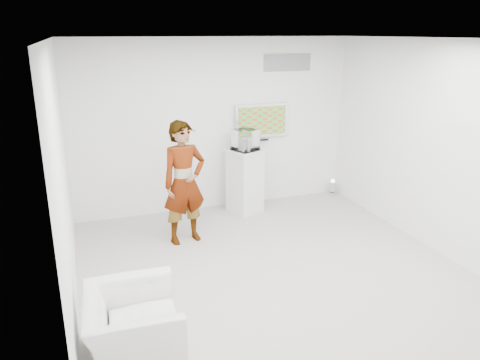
{
  "coord_description": "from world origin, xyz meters",
  "views": [
    {
      "loc": [
        -2.3,
        -5.28,
        3.07
      ],
      "look_at": [
        -0.21,
        0.6,
        1.09
      ],
      "focal_mm": 35.0,
      "sensor_mm": 36.0,
      "label": 1
    }
  ],
  "objects": [
    {
      "name": "vitrine",
      "position": [
        0.41,
        2.1,
        1.3
      ],
      "size": [
        0.48,
        0.48,
        0.37
      ],
      "primitive_type": "cube",
      "rotation": [
        0.0,
        0.0,
        0.41
      ],
      "color": "silver",
      "rests_on": "pedestal"
    },
    {
      "name": "logo_decal",
      "position": [
        1.35,
        2.49,
        2.55
      ],
      "size": [
        0.9,
        0.02,
        0.3
      ],
      "primitive_type": "cube",
      "color": "gray",
      "rests_on": "room"
    },
    {
      "name": "wii_remote",
      "position": [
        -0.66,
        1.42,
        1.68
      ],
      "size": [
        0.12,
        0.15,
        0.04
      ],
      "primitive_type": "cube",
      "rotation": [
        0.0,
        0.0,
        0.6
      ],
      "color": "silver",
      "rests_on": "person"
    },
    {
      "name": "room",
      "position": [
        0.0,
        0.0,
        1.5
      ],
      "size": [
        5.01,
        5.01,
        3.0
      ],
      "color": "#B2AEA3",
      "rests_on": "ground"
    },
    {
      "name": "floor_uplight",
      "position": [
        2.33,
        2.33,
        0.15
      ],
      "size": [
        0.24,
        0.24,
        0.3
      ],
      "primitive_type": "cylinder",
      "rotation": [
        0.0,
        0.0,
        -0.27
      ],
      "color": "silver",
      "rests_on": "room"
    },
    {
      "name": "pedestal",
      "position": [
        0.41,
        2.1,
        0.56
      ],
      "size": [
        0.7,
        0.7,
        1.12
      ],
      "primitive_type": "cube",
      "rotation": [
        0.0,
        0.0,
        0.38
      ],
      "color": "silver",
      "rests_on": "room"
    },
    {
      "name": "person",
      "position": [
        -0.87,
        1.22,
        0.93
      ],
      "size": [
        0.76,
        0.58,
        1.86
      ],
      "primitive_type": "imported",
      "rotation": [
        0.0,
        0.0,
        0.22
      ],
      "color": "silver",
      "rests_on": "room"
    },
    {
      "name": "tv",
      "position": [
        0.85,
        2.45,
        1.55
      ],
      "size": [
        1.0,
        0.08,
        0.6
      ],
      "primitive_type": "cube",
      "color": "silver",
      "rests_on": "room"
    },
    {
      "name": "console",
      "position": [
        0.41,
        2.1,
        1.23
      ],
      "size": [
        0.07,
        0.17,
        0.23
      ],
      "primitive_type": "cube",
      "rotation": [
        0.0,
        0.0,
        0.1
      ],
      "color": "silver",
      "rests_on": "pedestal"
    },
    {
      "name": "armchair",
      "position": [
        -1.97,
        -1.25,
        0.33
      ],
      "size": [
        0.95,
        1.07,
        0.67
      ],
      "primitive_type": "imported",
      "rotation": [
        0.0,
        0.0,
        1.52
      ],
      "color": "silver",
      "rests_on": "room"
    }
  ]
}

